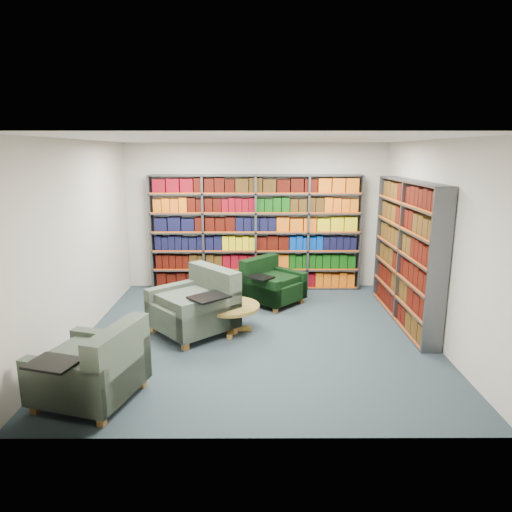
{
  "coord_description": "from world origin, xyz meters",
  "views": [
    {
      "loc": [
        -0.02,
        -6.3,
        2.64
      ],
      "look_at": [
        0.0,
        0.6,
        1.05
      ],
      "focal_mm": 32.0,
      "sensor_mm": 36.0,
      "label": 1
    }
  ],
  "objects_px": {
    "coffee_table": "(230,310)",
    "chair_teal_front": "(97,371)",
    "chair_green_right": "(270,285)",
    "chair_teal_left": "(199,307)"
  },
  "relations": [
    {
      "from": "chair_green_right",
      "to": "coffee_table",
      "type": "bearing_deg",
      "value": -115.01
    },
    {
      "from": "chair_green_right",
      "to": "chair_teal_front",
      "type": "height_order",
      "value": "chair_teal_front"
    },
    {
      "from": "chair_teal_front",
      "to": "coffee_table",
      "type": "height_order",
      "value": "chair_teal_front"
    },
    {
      "from": "chair_green_right",
      "to": "coffee_table",
      "type": "xyz_separation_m",
      "value": [
        -0.63,
        -1.35,
        0.01
      ]
    },
    {
      "from": "coffee_table",
      "to": "chair_teal_front",
      "type": "bearing_deg",
      "value": -124.15
    },
    {
      "from": "chair_teal_left",
      "to": "chair_teal_front",
      "type": "bearing_deg",
      "value": -113.56
    },
    {
      "from": "chair_teal_left",
      "to": "chair_green_right",
      "type": "height_order",
      "value": "chair_teal_left"
    },
    {
      "from": "chair_green_right",
      "to": "coffee_table",
      "type": "relative_size",
      "value": 1.39
    },
    {
      "from": "chair_teal_left",
      "to": "chair_teal_front",
      "type": "distance_m",
      "value": 2.14
    },
    {
      "from": "chair_teal_left",
      "to": "chair_green_right",
      "type": "bearing_deg",
      "value": 50.64
    }
  ]
}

